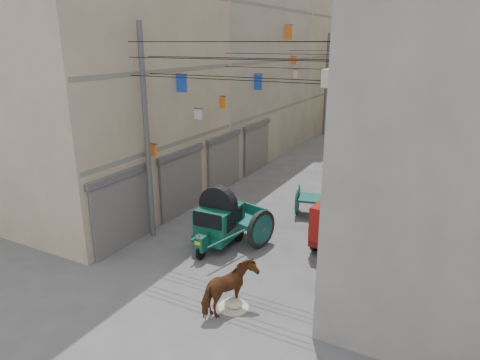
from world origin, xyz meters
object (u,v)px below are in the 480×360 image
Objects in this scene: auto_rickshaw at (218,219)px; tonga_cart at (247,224)px; distant_car_green at (397,107)px; distant_car_white at (344,138)px; second_cart at (314,200)px; horse at (229,289)px; distant_car_grey at (370,140)px; feed_sack at (233,303)px; mini_truck at (340,225)px.

tonga_cart is at bearing 38.85° from auto_rickshaw.
distant_car_white is at bearing 90.87° from distant_car_green.
distant_car_white is at bearing 86.93° from second_cart.
horse reaches higher than tonga_cart.
feed_sack is at bearing -100.52° from distant_car_grey.
auto_rickshaw is 36.51m from distant_car_green.
second_cart is at bearing 83.34° from tonga_cart.
auto_rickshaw is 18.54m from distant_car_grey.
distant_car_green is (-1.68, 39.99, -0.15)m from horse.
tonga_cart is at bearing -52.46° from horse.
mini_truck is 1.92× the size of second_cart.
distant_car_green is (-1.46, 32.05, -0.13)m from second_cart.
horse is 0.45× the size of distant_car_white.
mini_truck reaches higher than second_cart.
second_cart is 0.44× the size of distant_car_green.
mini_truck is 6.08× the size of feed_sack.
horse is 0.45× the size of distant_car_grey.
distant_car_grey is 0.95× the size of distant_car_green.
tonga_cart reaches higher than distant_car_grey.
tonga_cart is 4.49m from horse.
second_cart reaches higher than distant_car_green.
auto_rickshaw is at bearing 126.56° from feed_sack.
auto_rickshaw is at bearing 92.22° from distant_car_green.
feed_sack is 39.80m from distant_car_green.
feed_sack is 0.15× the size of distant_car_grey.
feed_sack is (-1.62, -5.18, -0.74)m from mini_truck.
distant_car_white is at bearing 96.72° from feed_sack.
horse is at bearing -100.54° from distant_car_grey.
feed_sack is 0.32× the size of horse.
auto_rickshaw is at bearing -126.46° from tonga_cart.
distant_car_green is at bearing 92.41° from feed_sack.
auto_rickshaw is 1.12m from tonga_cart.
mini_truck is at bearing -66.70° from second_cart.
horse reaches higher than feed_sack.
feed_sack is at bearing -103.37° from mini_truck.
distant_car_white reaches higher than feed_sack.
distant_car_grey reaches higher than feed_sack.
distant_car_grey is at bearing 79.35° from second_cart.
distant_car_white is (-4.12, 16.01, -0.23)m from mini_truck.
tonga_cart is at bearing 73.67° from distant_car_white.
mini_truck is 34.75m from distant_car_green.
feed_sack is at bearing 95.81° from distant_car_green.
distant_car_grey is at bearing 102.08° from mini_truck.
mini_truck is 5.48m from feed_sack.
distant_car_green reaches higher than feed_sack.
tonga_cart is 35.80m from distant_car_green.
second_cart is 14.02m from distant_car_grey.
tonga_cart is 1.98× the size of horse.
distant_car_green is at bearing 99.50° from mini_truck.
second_cart is 1.02× the size of horse.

